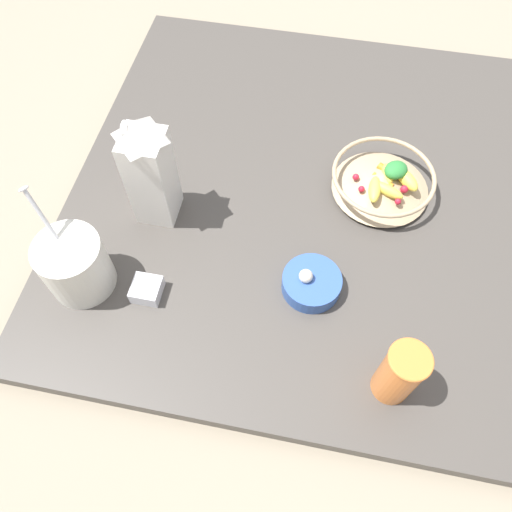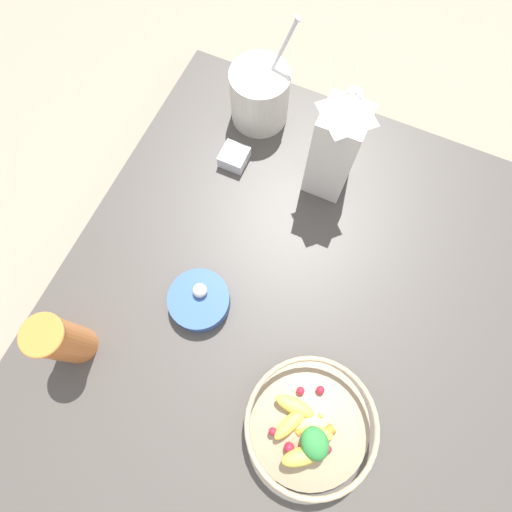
# 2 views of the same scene
# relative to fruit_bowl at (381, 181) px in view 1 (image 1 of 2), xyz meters

# --- Properties ---
(ground_plane) EXTENTS (6.00, 6.00, 0.00)m
(ground_plane) POSITION_rel_fruit_bowl_xyz_m (0.02, -0.14, -0.08)
(ground_plane) COLOR gray
(countertop) EXTENTS (1.12, 1.12, 0.04)m
(countertop) POSITION_rel_fruit_bowl_xyz_m (0.02, -0.14, -0.06)
(countertop) COLOR #47423D
(countertop) RESTS_ON ground_plane
(fruit_bowl) EXTENTS (0.23, 0.23, 0.08)m
(fruit_bowl) POSITION_rel_fruit_bowl_xyz_m (0.00, 0.00, 0.00)
(fruit_bowl) COLOR tan
(fruit_bowl) RESTS_ON countertop
(milk_carton) EXTENTS (0.08, 0.08, 0.27)m
(milk_carton) POSITION_rel_fruit_bowl_xyz_m (0.15, -0.48, 0.10)
(milk_carton) COLOR silver
(milk_carton) RESTS_ON countertop
(yogurt_tub) EXTENTS (0.13, 0.14, 0.24)m
(yogurt_tub) POSITION_rel_fruit_bowl_xyz_m (0.35, -0.58, 0.04)
(yogurt_tub) COLOR silver
(yogurt_tub) RESTS_ON countertop
(drinking_cup) EXTENTS (0.07, 0.07, 0.15)m
(drinking_cup) POSITION_rel_fruit_bowl_xyz_m (0.45, 0.05, 0.04)
(drinking_cup) COLOR orange
(drinking_cup) RESTS_ON countertop
(spice_jar) EXTENTS (0.06, 0.06, 0.03)m
(spice_jar) POSITION_rel_fruit_bowl_xyz_m (0.36, -0.45, -0.02)
(spice_jar) COLOR silver
(spice_jar) RESTS_ON countertop
(garlic_bowl) EXTENTS (0.12, 0.12, 0.06)m
(garlic_bowl) POSITION_rel_fruit_bowl_xyz_m (0.28, -0.12, -0.02)
(garlic_bowl) COLOR #3356A3
(garlic_bowl) RESTS_ON countertop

